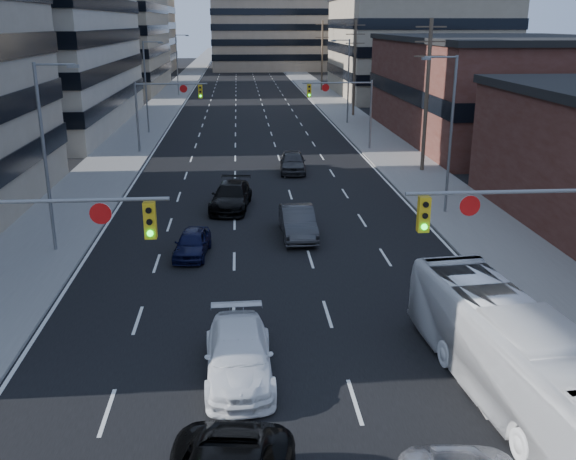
# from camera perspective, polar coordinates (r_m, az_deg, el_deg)

# --- Properties ---
(road_surface) EXTENTS (18.00, 300.00, 0.02)m
(road_surface) POSITION_cam_1_polar(r_m,az_deg,el_deg) (140.67, -3.88, 13.58)
(road_surface) COLOR black
(road_surface) RESTS_ON ground
(sidewalk_left) EXTENTS (5.00, 300.00, 0.15)m
(sidewalk_left) POSITION_cam_1_polar(r_m,az_deg,el_deg) (141.02, -8.69, 13.46)
(sidewalk_left) COLOR slate
(sidewalk_left) RESTS_ON ground
(sidewalk_right) EXTENTS (5.00, 300.00, 0.15)m
(sidewalk_right) POSITION_cam_1_polar(r_m,az_deg,el_deg) (141.25, 0.92, 13.66)
(sidewalk_right) COLOR slate
(sidewalk_right) RESTS_ON ground
(office_left_far) EXTENTS (20.00, 30.00, 16.00)m
(office_left_far) POSITION_cam_1_polar(r_m,az_deg,el_deg) (112.58, -16.59, 15.90)
(office_left_far) COLOR gray
(office_left_far) RESTS_ON ground
(storefront_right_mid) EXTENTS (20.00, 30.00, 9.00)m
(storefront_right_mid) POSITION_cam_1_polar(r_m,az_deg,el_deg) (65.69, 18.82, 11.63)
(storefront_right_mid) COLOR #472119
(storefront_right_mid) RESTS_ON ground
(office_right_far) EXTENTS (22.00, 28.00, 14.00)m
(office_right_far) POSITION_cam_1_polar(r_m,az_deg,el_deg) (101.81, 11.09, 15.58)
(office_right_far) COLOR gray
(office_right_far) RESTS_ON ground
(bg_block_left) EXTENTS (24.00, 24.00, 20.00)m
(bg_block_left) POSITION_cam_1_polar(r_m,az_deg,el_deg) (152.59, -15.08, 17.13)
(bg_block_left) COLOR #ADA089
(bg_block_left) RESTS_ON ground
(bg_block_right) EXTENTS (22.00, 22.00, 12.00)m
(bg_block_right) POSITION_cam_1_polar(r_m,az_deg,el_deg) (144.26, 9.39, 15.88)
(bg_block_right) COLOR gray
(bg_block_right) RESTS_ON ground
(signal_near_left) EXTENTS (6.59, 0.33, 6.00)m
(signal_near_left) POSITION_cam_1_polar(r_m,az_deg,el_deg) (20.25, -21.45, -1.64)
(signal_near_left) COLOR slate
(signal_near_left) RESTS_ON ground
(signal_near_right) EXTENTS (6.59, 0.33, 6.00)m
(signal_near_right) POSITION_cam_1_polar(r_m,az_deg,el_deg) (21.27, 20.53, -0.62)
(signal_near_right) COLOR slate
(signal_near_right) RESTS_ON ground
(signal_far_left) EXTENTS (6.09, 0.33, 6.00)m
(signal_far_left) POSITION_cam_1_polar(r_m,az_deg,el_deg) (55.97, -10.97, 11.10)
(signal_far_left) COLOR slate
(signal_far_left) RESTS_ON ground
(signal_far_right) EXTENTS (6.09, 0.33, 6.00)m
(signal_far_right) POSITION_cam_1_polar(r_m,az_deg,el_deg) (56.36, 5.06, 11.40)
(signal_far_right) COLOR slate
(signal_far_right) RESTS_ON ground
(utility_pole_block) EXTENTS (2.20, 0.28, 11.00)m
(utility_pole_block) POSITION_cam_1_polar(r_m,az_deg,el_deg) (48.47, 12.24, 11.76)
(utility_pole_block) COLOR #4C3D2D
(utility_pole_block) RESTS_ON ground
(utility_pole_midblock) EXTENTS (2.20, 0.28, 11.00)m
(utility_pole_midblock) POSITION_cam_1_polar(r_m,az_deg,el_deg) (77.62, 5.93, 14.25)
(utility_pole_midblock) COLOR #4C3D2D
(utility_pole_midblock) RESTS_ON ground
(utility_pole_distant) EXTENTS (2.20, 0.28, 11.00)m
(utility_pole_distant) POSITION_cam_1_polar(r_m,az_deg,el_deg) (107.24, 3.04, 15.32)
(utility_pole_distant) COLOR #4C3D2D
(utility_pole_distant) RESTS_ON ground
(streetlight_left_near) EXTENTS (2.03, 0.22, 9.00)m
(streetlight_left_near) POSITION_cam_1_polar(r_m,az_deg,el_deg) (32.04, -20.59, 6.70)
(streetlight_left_near) COLOR slate
(streetlight_left_near) RESTS_ON ground
(streetlight_left_mid) EXTENTS (2.03, 0.22, 9.00)m
(streetlight_left_mid) POSITION_cam_1_polar(r_m,az_deg,el_deg) (66.10, -12.41, 12.68)
(streetlight_left_mid) COLOR slate
(streetlight_left_mid) RESTS_ON ground
(streetlight_left_far) EXTENTS (2.03, 0.22, 9.00)m
(streetlight_left_far) POSITION_cam_1_polar(r_m,az_deg,el_deg) (100.81, -9.75, 14.52)
(streetlight_left_far) COLOR slate
(streetlight_left_far) RESTS_ON ground
(streetlight_right_near) EXTENTS (2.03, 0.22, 9.00)m
(streetlight_right_near) POSITION_cam_1_polar(r_m,az_deg,el_deg) (37.59, 14.09, 8.81)
(streetlight_right_near) COLOR slate
(streetlight_right_near) RESTS_ON ground
(streetlight_right_far) EXTENTS (2.03, 0.22, 9.00)m
(streetlight_right_far) POSITION_cam_1_polar(r_m,az_deg,el_deg) (71.46, 5.26, 13.37)
(streetlight_right_far) COLOR slate
(streetlight_right_far) RESTS_ON ground
(white_van) EXTENTS (2.23, 5.21, 1.50)m
(white_van) POSITION_cam_1_polar(r_m,az_deg,el_deg) (20.55, -4.40, -11.03)
(white_van) COLOR white
(white_van) RESTS_ON ground
(transit_bus) EXTENTS (3.46, 10.69, 2.93)m
(transit_bus) POSITION_cam_1_polar(r_m,az_deg,el_deg) (20.20, 19.26, -10.31)
(transit_bus) COLOR silver
(transit_bus) RESTS_ON ground
(sedan_blue) EXTENTS (1.88, 3.86, 1.27)m
(sedan_blue) POSITION_cam_1_polar(r_m,az_deg,el_deg) (31.01, -8.51, -1.16)
(sedan_blue) COLOR black
(sedan_blue) RESTS_ON ground
(sedan_grey_center) EXTENTS (1.76, 4.81, 1.57)m
(sedan_grey_center) POSITION_cam_1_polar(r_m,az_deg,el_deg) (33.36, 0.87, 0.70)
(sedan_grey_center) COLOR #323235
(sedan_grey_center) RESTS_ON ground
(sedan_black_far) EXTENTS (2.81, 5.52, 1.54)m
(sedan_black_far) POSITION_cam_1_polar(r_m,az_deg,el_deg) (38.61, -5.08, 3.01)
(sedan_black_far) COLOR black
(sedan_black_far) RESTS_ON ground
(sedan_grey_right) EXTENTS (2.10, 4.72, 1.58)m
(sedan_grey_right) POSITION_cam_1_polar(r_m,az_deg,el_deg) (48.10, 0.41, 6.09)
(sedan_grey_right) COLOR #313133
(sedan_grey_right) RESTS_ON ground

